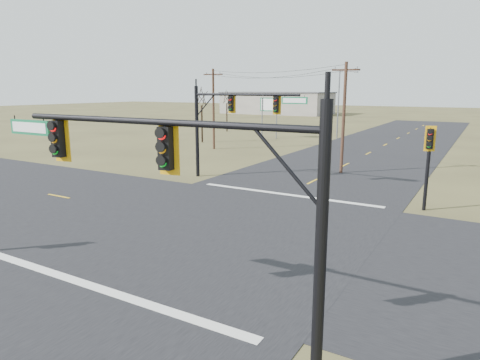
{
  "coord_description": "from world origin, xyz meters",
  "views": [
    {
      "loc": [
        10.61,
        -16.45,
        6.49
      ],
      "look_at": [
        0.41,
        1.0,
        2.19
      ],
      "focal_mm": 32.0,
      "sensor_mm": 36.0,
      "label": 1
    }
  ],
  "objects_px": {
    "bare_tree_b": "(227,97)",
    "mast_arm_far": "(232,113)",
    "utility_pole_far": "(213,108)",
    "streetlight_c": "(340,101)",
    "utility_pole_near": "(344,116)",
    "pedestal_signal_ne": "(429,150)",
    "mast_arm_near": "(167,168)",
    "bare_tree_a": "(201,96)",
    "highway_sign": "(269,109)"
  },
  "relations": [
    {
      "from": "pedestal_signal_ne",
      "to": "utility_pole_far",
      "type": "bearing_deg",
      "value": 131.55
    },
    {
      "from": "streetlight_c",
      "to": "utility_pole_near",
      "type": "bearing_deg",
      "value": -52.83
    },
    {
      "from": "utility_pole_far",
      "to": "pedestal_signal_ne",
      "type": "bearing_deg",
      "value": -32.09
    },
    {
      "from": "highway_sign",
      "to": "mast_arm_near",
      "type": "bearing_deg",
      "value": -60.77
    },
    {
      "from": "mast_arm_near",
      "to": "highway_sign",
      "type": "distance_m",
      "value": 47.91
    },
    {
      "from": "utility_pole_far",
      "to": "highway_sign",
      "type": "height_order",
      "value": "utility_pole_far"
    },
    {
      "from": "bare_tree_b",
      "to": "mast_arm_far",
      "type": "bearing_deg",
      "value": -57.38
    },
    {
      "from": "mast_arm_far",
      "to": "pedestal_signal_ne",
      "type": "bearing_deg",
      "value": -20.85
    },
    {
      "from": "highway_sign",
      "to": "bare_tree_b",
      "type": "bearing_deg",
      "value": 158.18
    },
    {
      "from": "streetlight_c",
      "to": "bare_tree_a",
      "type": "bearing_deg",
      "value": -117.88
    },
    {
      "from": "mast_arm_near",
      "to": "pedestal_signal_ne",
      "type": "height_order",
      "value": "mast_arm_near"
    },
    {
      "from": "pedestal_signal_ne",
      "to": "bare_tree_a",
      "type": "xyz_separation_m",
      "value": [
        -28.32,
        19.19,
        2.3
      ]
    },
    {
      "from": "streetlight_c",
      "to": "utility_pole_far",
      "type": "bearing_deg",
      "value": -98.27
    },
    {
      "from": "mast_arm_far",
      "to": "streetlight_c",
      "type": "bearing_deg",
      "value": 78.97
    },
    {
      "from": "highway_sign",
      "to": "bare_tree_a",
      "type": "bearing_deg",
      "value": -116.42
    },
    {
      "from": "mast_arm_far",
      "to": "pedestal_signal_ne",
      "type": "height_order",
      "value": "mast_arm_far"
    },
    {
      "from": "highway_sign",
      "to": "streetlight_c",
      "type": "height_order",
      "value": "streetlight_c"
    },
    {
      "from": "mast_arm_far",
      "to": "highway_sign",
      "type": "bearing_deg",
      "value": 96.73
    },
    {
      "from": "mast_arm_far",
      "to": "streetlight_c",
      "type": "xyz_separation_m",
      "value": [
        -1.71,
        30.25,
        0.14
      ]
    },
    {
      "from": "mast_arm_near",
      "to": "utility_pole_far",
      "type": "height_order",
      "value": "utility_pole_far"
    },
    {
      "from": "bare_tree_a",
      "to": "mast_arm_far",
      "type": "bearing_deg",
      "value": -49.39
    },
    {
      "from": "streetlight_c",
      "to": "bare_tree_b",
      "type": "bearing_deg",
      "value": -163.81
    },
    {
      "from": "utility_pole_far",
      "to": "streetlight_c",
      "type": "bearing_deg",
      "value": 62.7
    },
    {
      "from": "mast_arm_near",
      "to": "bare_tree_a",
      "type": "xyz_separation_m",
      "value": [
        -24.28,
        35.68,
        1.04
      ]
    },
    {
      "from": "pedestal_signal_ne",
      "to": "utility_pole_far",
      "type": "relative_size",
      "value": 0.54
    },
    {
      "from": "mast_arm_far",
      "to": "bare_tree_a",
      "type": "relative_size",
      "value": 1.24
    },
    {
      "from": "mast_arm_far",
      "to": "streetlight_c",
      "type": "height_order",
      "value": "streetlight_c"
    },
    {
      "from": "mast_arm_near",
      "to": "highway_sign",
      "type": "height_order",
      "value": "mast_arm_near"
    },
    {
      "from": "mast_arm_near",
      "to": "utility_pole_near",
      "type": "relative_size",
      "value": 1.21
    },
    {
      "from": "mast_arm_near",
      "to": "utility_pole_far",
      "type": "xyz_separation_m",
      "value": [
        -19.59,
        31.3,
        -0.09
      ]
    },
    {
      "from": "streetlight_c",
      "to": "mast_arm_far",
      "type": "bearing_deg",
      "value": -67.73
    },
    {
      "from": "mast_arm_near",
      "to": "bare_tree_a",
      "type": "height_order",
      "value": "bare_tree_a"
    },
    {
      "from": "utility_pole_near",
      "to": "utility_pole_far",
      "type": "xyz_separation_m",
      "value": [
        -16.45,
        6.54,
        0.06
      ]
    },
    {
      "from": "pedestal_signal_ne",
      "to": "streetlight_c",
      "type": "relative_size",
      "value": 0.52
    },
    {
      "from": "mast_arm_far",
      "to": "utility_pole_far",
      "type": "xyz_separation_m",
      "value": [
        -10.46,
        13.29,
        -0.35
      ]
    },
    {
      "from": "mast_arm_near",
      "to": "bare_tree_b",
      "type": "height_order",
      "value": "bare_tree_b"
    },
    {
      "from": "bare_tree_b",
      "to": "utility_pole_near",
      "type": "bearing_deg",
      "value": -43.26
    },
    {
      "from": "utility_pole_near",
      "to": "bare_tree_a",
      "type": "height_order",
      "value": "utility_pole_near"
    },
    {
      "from": "streetlight_c",
      "to": "mast_arm_near",
      "type": "bearing_deg",
      "value": -58.32
    },
    {
      "from": "mast_arm_far",
      "to": "mast_arm_near",
      "type": "bearing_deg",
      "value": -77.4
    },
    {
      "from": "pedestal_signal_ne",
      "to": "bare_tree_a",
      "type": "height_order",
      "value": "bare_tree_a"
    },
    {
      "from": "mast_arm_near",
      "to": "pedestal_signal_ne",
      "type": "relative_size",
      "value": 2.23
    },
    {
      "from": "mast_arm_near",
      "to": "mast_arm_far",
      "type": "distance_m",
      "value": 20.19
    },
    {
      "from": "mast_arm_near",
      "to": "utility_pole_near",
      "type": "bearing_deg",
      "value": 89.15
    },
    {
      "from": "mast_arm_far",
      "to": "highway_sign",
      "type": "xyz_separation_m",
      "value": [
        -9.95,
        25.94,
        -1.01
      ]
    },
    {
      "from": "bare_tree_b",
      "to": "pedestal_signal_ne",
      "type": "bearing_deg",
      "value": -44.63
    },
    {
      "from": "highway_sign",
      "to": "bare_tree_b",
      "type": "relative_size",
      "value": 0.81
    },
    {
      "from": "pedestal_signal_ne",
      "to": "highway_sign",
      "type": "bearing_deg",
      "value": 113.73
    },
    {
      "from": "highway_sign",
      "to": "streetlight_c",
      "type": "bearing_deg",
      "value": 33.38
    },
    {
      "from": "utility_pole_near",
      "to": "highway_sign",
      "type": "bearing_deg",
      "value": 129.73
    }
  ]
}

